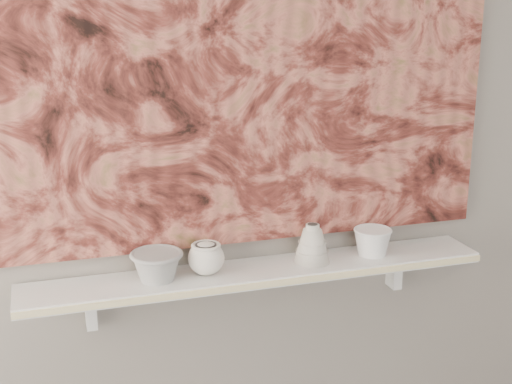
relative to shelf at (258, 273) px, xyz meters
name	(u,v)px	position (x,y,z in m)	size (l,w,h in m)	color
wall_back	(249,123)	(0.00, 0.09, 0.44)	(3.60, 3.60, 0.00)	gray
shelf	(258,273)	(0.00, 0.00, 0.00)	(1.40, 0.18, 0.03)	silver
shelf_stripe	(268,284)	(0.00, -0.09, 0.00)	(1.40, 0.01, 0.02)	beige
bracket_left	(90,308)	(-0.49, 0.06, -0.07)	(0.03, 0.06, 0.12)	silver
bracket_right	(394,270)	(0.49, 0.06, -0.07)	(0.03, 0.06, 0.12)	silver
painting	(250,58)	(0.00, 0.08, 0.62)	(1.50, 0.03, 1.10)	maroon
house_motif	(389,154)	(0.45, 0.07, 0.32)	(0.09, 0.00, 0.08)	black
bowl_grey	(157,265)	(-0.30, 0.00, 0.06)	(0.15, 0.15, 0.09)	gray
cup_cream	(206,258)	(-0.16, 0.00, 0.06)	(0.11, 0.11, 0.10)	silver
bell_vessel	(312,243)	(0.17, 0.00, 0.08)	(0.11, 0.11, 0.12)	beige
bowl_white	(372,242)	(0.37, 0.00, 0.06)	(0.12, 0.12, 0.09)	white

